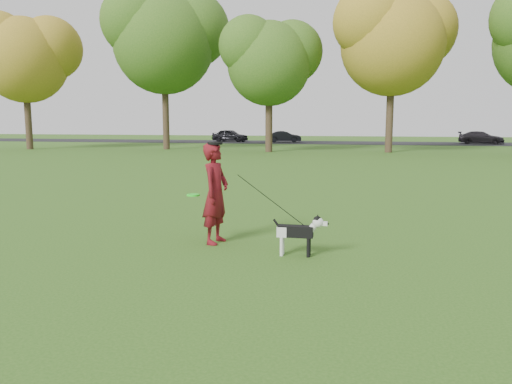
% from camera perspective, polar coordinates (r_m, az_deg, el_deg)
% --- Properties ---
extents(ground, '(120.00, 120.00, 0.00)m').
position_cam_1_polar(ground, '(8.68, -1.58, -6.26)').
color(ground, '#285116').
rests_on(ground, ground).
extents(road, '(120.00, 7.00, 0.02)m').
position_cam_1_polar(road, '(48.28, 9.17, 5.58)').
color(road, black).
rests_on(road, ground).
extents(man, '(0.53, 0.71, 1.78)m').
position_cam_1_polar(man, '(8.81, -4.65, -0.16)').
color(man, '#530B19').
rests_on(man, ground).
extents(dog, '(0.90, 0.18, 0.68)m').
position_cam_1_polar(dog, '(8.05, 5.02, -4.41)').
color(dog, black).
rests_on(dog, ground).
extents(car_left, '(3.79, 2.09, 1.22)m').
position_cam_1_polar(car_left, '(49.77, -2.98, 6.47)').
color(car_left, black).
rests_on(car_left, road).
extents(car_mid, '(3.39, 1.68, 1.07)m').
position_cam_1_polar(car_mid, '(48.71, 3.26, 6.34)').
color(car_mid, black).
rests_on(car_mid, road).
extents(car_right, '(4.14, 2.45, 1.12)m').
position_cam_1_polar(car_right, '(49.45, 24.33, 5.69)').
color(car_right, black).
rests_on(car_right, road).
extents(man_held_items, '(2.19, 0.70, 1.34)m').
position_cam_1_polar(man_held_items, '(8.28, 1.71, -0.95)').
color(man_held_items, '#1FFC21').
rests_on(man_held_items, ground).
extents(tree_row, '(51.74, 8.86, 12.01)m').
position_cam_1_polar(tree_row, '(34.81, 6.04, 16.86)').
color(tree_row, '#38281C').
rests_on(tree_row, ground).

